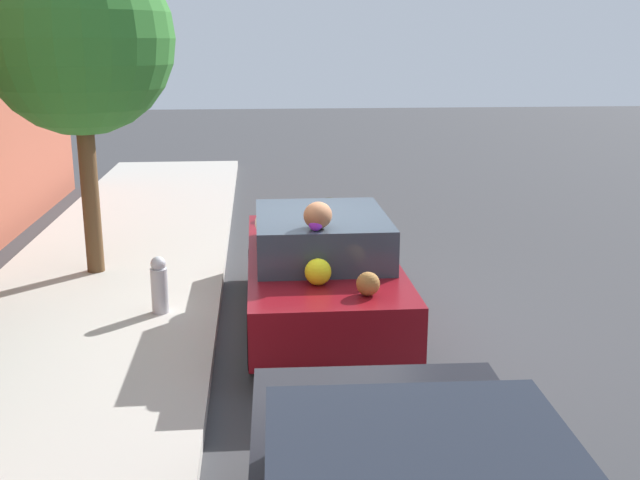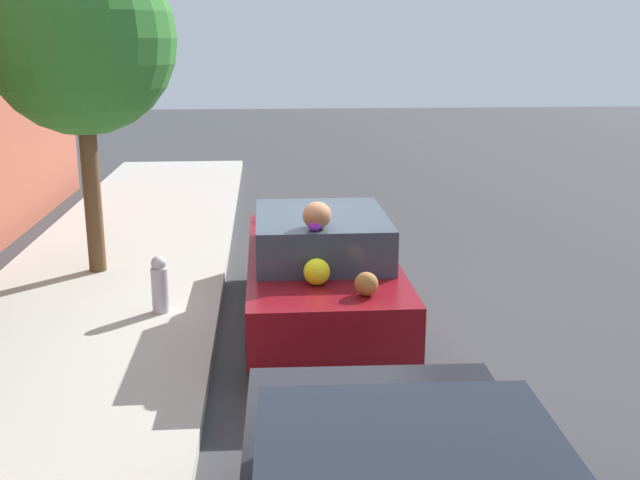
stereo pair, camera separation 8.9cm
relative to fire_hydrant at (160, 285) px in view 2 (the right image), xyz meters
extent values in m
plane|color=#38383A|center=(-0.15, -1.79, -0.48)|extent=(60.00, 60.00, 0.00)
cube|color=#B2ADA3|center=(-0.15, 0.91, -0.41)|extent=(24.00, 3.20, 0.14)
cylinder|color=brown|center=(1.79, 1.12, 0.81)|extent=(0.24, 0.24, 2.31)
sphere|color=#2D7228|center=(1.79, 1.12, 2.86)|extent=(2.55, 2.55, 2.55)
cylinder|color=#B2B2B7|center=(0.00, 0.00, -0.07)|extent=(0.20, 0.20, 0.55)
sphere|color=#B2B2B7|center=(0.00, 0.00, 0.26)|extent=(0.18, 0.18, 0.18)
cube|color=maroon|center=(-0.15, -1.92, 0.11)|extent=(4.04, 1.69, 0.59)
cube|color=#333D47|center=(-0.31, -1.92, 0.65)|extent=(1.82, 1.49, 0.50)
cylinder|color=black|center=(1.10, -1.14, -0.19)|extent=(0.59, 0.18, 0.59)
cylinder|color=black|center=(1.11, -2.69, -0.19)|extent=(0.59, 0.18, 0.59)
cylinder|color=black|center=(-1.40, -1.14, -0.19)|extent=(0.59, 0.18, 0.59)
cylinder|color=black|center=(-1.40, -2.69, -0.19)|extent=(0.59, 0.18, 0.59)
sphere|color=white|center=(0.70, -1.31, 0.57)|extent=(0.43, 0.43, 0.33)
sphere|color=red|center=(1.39, -1.71, 0.55)|extent=(0.39, 0.39, 0.29)
sphere|color=yellow|center=(-1.36, -1.79, 0.54)|extent=(0.35, 0.35, 0.27)
ellipsoid|color=red|center=(1.51, -2.42, 0.46)|extent=(0.21, 0.22, 0.11)
ellipsoid|color=green|center=(1.52, -1.34, 0.49)|extent=(0.35, 0.35, 0.17)
ellipsoid|color=purple|center=(0.99, -1.91, 0.47)|extent=(0.32, 0.24, 0.14)
sphere|color=purple|center=(-1.07, -1.79, 0.98)|extent=(0.18, 0.18, 0.15)
ellipsoid|color=black|center=(1.61, -2.21, 0.55)|extent=(0.51, 0.50, 0.29)
sphere|color=olive|center=(-1.73, -2.25, 0.52)|extent=(0.32, 0.32, 0.24)
ellipsoid|color=purple|center=(1.25, -1.94, 0.45)|extent=(0.20, 0.14, 0.10)
sphere|color=pink|center=(0.95, -1.83, 0.48)|extent=(0.21, 0.21, 0.15)
ellipsoid|color=#985F3D|center=(-0.97, -1.82, 1.04)|extent=(0.44, 0.39, 0.28)
camera|label=1|loc=(-8.63, -1.18, 2.81)|focal=42.00mm
camera|label=2|loc=(-8.64, -1.27, 2.81)|focal=42.00mm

